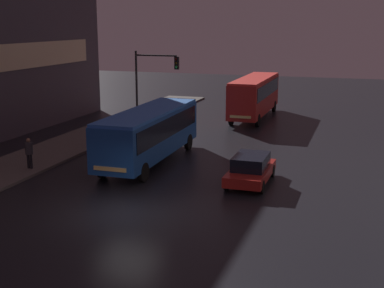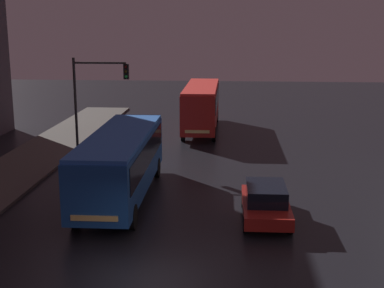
{
  "view_description": "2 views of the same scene",
  "coord_description": "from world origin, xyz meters",
  "px_view_note": "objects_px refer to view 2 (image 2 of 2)",
  "views": [
    {
      "loc": [
        9.35,
        -19.5,
        7.97
      ],
      "look_at": [
        0.26,
        7.9,
        1.32
      ],
      "focal_mm": 50.0,
      "sensor_mm": 36.0,
      "label": 1
    },
    {
      "loc": [
        2.58,
        -14.95,
        7.82
      ],
      "look_at": [
        0.88,
        7.63,
        2.72
      ],
      "focal_mm": 50.0,
      "sensor_mm": 36.0,
      "label": 2
    }
  ],
  "objects_px": {
    "bus_near": "(121,159)",
    "traffic_light_main": "(94,90)",
    "bus_far": "(201,103)",
    "car_taxi": "(266,202)"
  },
  "relations": [
    {
      "from": "bus_near",
      "to": "car_taxi",
      "type": "bearing_deg",
      "value": 160.59
    },
    {
      "from": "bus_far",
      "to": "car_taxi",
      "type": "xyz_separation_m",
      "value": [
        3.69,
        -18.41,
        -1.35
      ]
    },
    {
      "from": "bus_near",
      "to": "bus_far",
      "type": "relative_size",
      "value": 0.99
    },
    {
      "from": "bus_near",
      "to": "car_taxi",
      "type": "relative_size",
      "value": 2.36
    },
    {
      "from": "car_taxi",
      "to": "traffic_light_main",
      "type": "distance_m",
      "value": 14.54
    },
    {
      "from": "bus_far",
      "to": "traffic_light_main",
      "type": "bearing_deg",
      "value": 53.22
    },
    {
      "from": "car_taxi",
      "to": "bus_far",
      "type": "bearing_deg",
      "value": -79.04
    },
    {
      "from": "bus_near",
      "to": "traffic_light_main",
      "type": "xyz_separation_m",
      "value": [
        -3.25,
        8.2,
        2.11
      ]
    },
    {
      "from": "bus_far",
      "to": "car_taxi",
      "type": "bearing_deg",
      "value": 101.11
    },
    {
      "from": "bus_near",
      "to": "traffic_light_main",
      "type": "height_order",
      "value": "traffic_light_main"
    }
  ]
}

